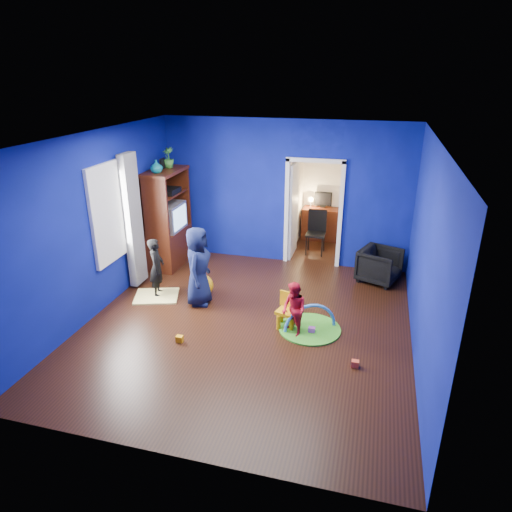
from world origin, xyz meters
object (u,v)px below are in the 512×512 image
(play_mat, at_px, (310,329))
(study_desk, at_px, (321,224))
(crt_tv, at_px, (169,217))
(vase, at_px, (156,167))
(folding_chair, at_px, (316,234))
(hopper_ball, at_px, (202,286))
(armchair, at_px, (379,265))
(child_navy, at_px, (198,266))
(tv_armoire, at_px, (168,218))
(kid_chair, at_px, (286,313))
(child_black, at_px, (157,267))
(toddler_red, at_px, (294,310))

(play_mat, relative_size, study_desk, 1.09)
(crt_tv, relative_size, play_mat, 0.73)
(vase, distance_m, folding_chair, 3.64)
(vase, bearing_deg, crt_tv, 82.41)
(folding_chair, bearing_deg, hopper_ball, -122.93)
(armchair, bearing_deg, crt_tv, 113.80)
(armchair, height_order, vase, vase)
(child_navy, distance_m, study_desk, 4.10)
(armchair, height_order, study_desk, study_desk)
(tv_armoire, distance_m, hopper_ball, 1.86)
(tv_armoire, xyz_separation_m, play_mat, (3.20, -1.86, -0.97))
(vase, height_order, play_mat, vase)
(child_navy, xyz_separation_m, vase, (-1.22, 1.17, 1.39))
(hopper_ball, bearing_deg, child_navy, -78.69)
(vase, xyz_separation_m, hopper_ball, (1.17, -0.92, -1.88))
(vase, height_order, study_desk, vase)
(armchair, relative_size, hopper_ball, 1.75)
(tv_armoire, height_order, play_mat, tv_armoire)
(crt_tv, bearing_deg, play_mat, -30.44)
(vase, xyz_separation_m, folding_chair, (2.82, 1.63, -1.62))
(play_mat, distance_m, folding_chair, 3.24)
(armchair, xyz_separation_m, hopper_ball, (-3.02, -1.45, -0.12))
(tv_armoire, distance_m, kid_chair, 3.46)
(crt_tv, height_order, kid_chair, crt_tv)
(hopper_ball, bearing_deg, vase, 141.86)
(child_navy, height_order, crt_tv, child_navy)
(child_black, relative_size, crt_tv, 1.52)
(child_navy, distance_m, folding_chair, 3.23)
(kid_chair, bearing_deg, crt_tv, 161.20)
(toddler_red, xyz_separation_m, tv_armoire, (-2.98, 2.07, 0.55))
(tv_armoire, bearing_deg, folding_chair, 25.23)
(toddler_red, height_order, tv_armoire, tv_armoire)
(crt_tv, bearing_deg, kid_chair, -33.81)
(armchair, distance_m, toddler_red, 2.60)
(crt_tv, bearing_deg, toddler_red, -35.13)
(child_navy, relative_size, kid_chair, 2.75)
(child_navy, distance_m, vase, 2.19)
(crt_tv, height_order, hopper_ball, crt_tv)
(tv_armoire, bearing_deg, armchair, 3.13)
(toddler_red, relative_size, tv_armoire, 0.44)
(armchair, xyz_separation_m, child_navy, (-2.97, -1.70, 0.36))
(armchair, relative_size, child_black, 0.67)
(kid_chair, bearing_deg, child_black, -176.51)
(vase, xyz_separation_m, kid_chair, (2.83, -1.57, -1.83))
(toddler_red, relative_size, vase, 3.55)
(vase, bearing_deg, tv_armoire, 90.00)
(hopper_ball, bearing_deg, toddler_red, -25.13)
(tv_armoire, height_order, folding_chair, tv_armoire)
(armchair, bearing_deg, tv_armoire, 113.77)
(child_navy, relative_size, crt_tv, 1.97)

